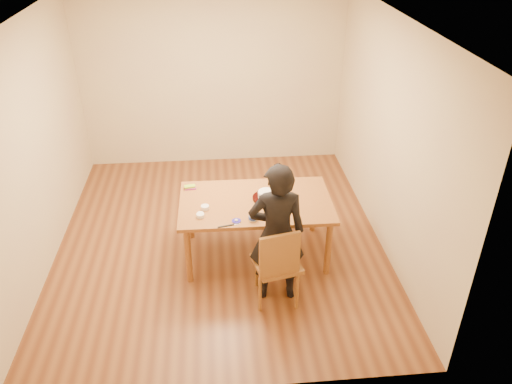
{
  "coord_description": "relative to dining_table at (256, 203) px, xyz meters",
  "views": [
    {
      "loc": [
        -0.02,
        -5.17,
        3.74
      ],
      "look_at": [
        0.42,
        -0.39,
        0.9
      ],
      "focal_mm": 35.0,
      "sensor_mm": 36.0,
      "label": 1
    }
  ],
  "objects": [
    {
      "name": "cake_plate",
      "position": [
        0.13,
        0.04,
        0.03
      ],
      "size": [
        0.32,
        0.32,
        0.02
      ],
      "primitive_type": "cylinder",
      "color": "#B90E0C",
      "rests_on": "dining_table"
    },
    {
      "name": "ramekin_multi",
      "position": [
        -0.63,
        -0.28,
        0.04
      ],
      "size": [
        0.09,
        0.09,
        0.04
      ],
      "primitive_type": "cylinder",
      "color": "white",
      "rests_on": "dining_table"
    },
    {
      "name": "frosting_dome",
      "position": [
        0.13,
        0.04,
        0.12
      ],
      "size": [
        0.19,
        0.19,
        0.03
      ],
      "primitive_type": "ellipsoid",
      "color": "white",
      "rests_on": "cake"
    },
    {
      "name": "ramekin_yellow",
      "position": [
        -0.58,
        -0.12,
        0.04
      ],
      "size": [
        0.09,
        0.09,
        0.04
      ],
      "primitive_type": "cylinder",
      "color": "white",
      "rests_on": "dining_table"
    },
    {
      "name": "person",
      "position": [
        0.15,
        -0.73,
        0.07
      ],
      "size": [
        0.59,
        0.4,
        1.6
      ],
      "primitive_type": "imported",
      "rotation": [
        0.0,
        0.0,
        3.12
      ],
      "color": "black",
      "rests_on": "floor"
    },
    {
      "name": "frosting_lid",
      "position": [
        -0.24,
        -0.39,
        0.03
      ],
      "size": [
        0.1,
        0.1,
        0.01
      ],
      "primitive_type": "cylinder",
      "color": "#231799",
      "rests_on": "dining_table"
    },
    {
      "name": "frosting_dollop",
      "position": [
        -0.24,
        -0.39,
        0.04
      ],
      "size": [
        0.04,
        0.04,
        0.02
      ],
      "primitive_type": "ellipsoid",
      "color": "white",
      "rests_on": "frosting_lid"
    },
    {
      "name": "ramekin_green",
      "position": [
        -0.63,
        -0.25,
        0.04
      ],
      "size": [
        0.07,
        0.07,
        0.04
      ],
      "primitive_type": "cylinder",
      "color": "white",
      "rests_on": "dining_table"
    },
    {
      "name": "dining_chair",
      "position": [
        0.15,
        -0.78,
        -0.28
      ],
      "size": [
        0.54,
        0.54,
        0.04
      ],
      "primitive_type": "cube",
      "rotation": [
        0.0,
        0.0,
        0.22
      ],
      "color": "brown",
      "rests_on": "floor"
    },
    {
      "name": "spatula",
      "position": [
        -0.36,
        -0.48,
        0.03
      ],
      "size": [
        0.18,
        0.05,
        0.01
      ],
      "primitive_type": "cube",
      "rotation": [
        0.0,
        0.0,
        0.21
      ],
      "color": "black",
      "rests_on": "dining_table"
    },
    {
      "name": "candy_box_pink",
      "position": [
        -0.75,
        0.35,
        0.03
      ],
      "size": [
        0.14,
        0.07,
        0.02
      ],
      "primitive_type": "cube",
      "rotation": [
        0.0,
        0.0,
        0.06
      ],
      "color": "#D933A3",
      "rests_on": "dining_table"
    },
    {
      "name": "room_shell",
      "position": [
        -0.42,
        0.68,
        0.62
      ],
      "size": [
        4.0,
        4.5,
        2.7
      ],
      "color": "#5E3017",
      "rests_on": "ground"
    },
    {
      "name": "frosting_tub",
      "position": [
        -0.07,
        -0.39,
        0.06
      ],
      "size": [
        0.08,
        0.08,
        0.07
      ],
      "primitive_type": "cylinder",
      "color": "white",
      "rests_on": "dining_table"
    },
    {
      "name": "dining_table",
      "position": [
        0.0,
        0.0,
        0.0
      ],
      "size": [
        1.75,
        1.05,
        0.04
      ],
      "primitive_type": "cube",
      "rotation": [
        0.0,
        0.0,
        -0.01
      ],
      "color": "brown",
      "rests_on": "floor"
    },
    {
      "name": "cake",
      "position": [
        0.13,
        0.04,
        0.08
      ],
      "size": [
        0.2,
        0.2,
        0.06
      ],
      "primitive_type": "cylinder",
      "color": "white",
      "rests_on": "cake_plate"
    },
    {
      "name": "candy_box_green",
      "position": [
        -0.75,
        0.35,
        0.05
      ],
      "size": [
        0.14,
        0.08,
        0.02
      ],
      "primitive_type": "cube",
      "rotation": [
        0.0,
        0.0,
        0.16
      ],
      "color": "green",
      "rests_on": "candy_box_pink"
    }
  ]
}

